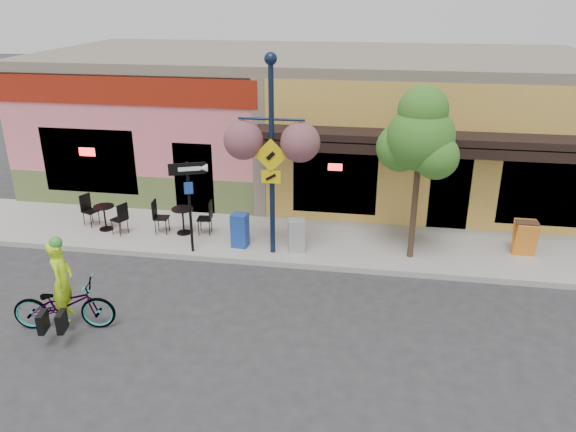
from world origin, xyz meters
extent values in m
plane|color=#2D2D30|center=(0.00, 0.00, 0.00)|extent=(90.00, 90.00, 0.00)
cube|color=#9E9B93|center=(0.00, 2.00, 0.07)|extent=(24.00, 3.00, 0.15)
cube|color=#A8A59E|center=(0.00, 0.55, 0.07)|extent=(24.00, 0.12, 0.15)
imported|color=maroon|center=(-3.71, -2.86, 0.54)|extent=(2.14, 1.10, 1.07)
imported|color=#C8FF1A|center=(-3.66, -2.86, 0.84)|extent=(0.52, 0.68, 1.69)
camera|label=1|loc=(2.38, -11.81, 6.45)|focal=35.00mm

